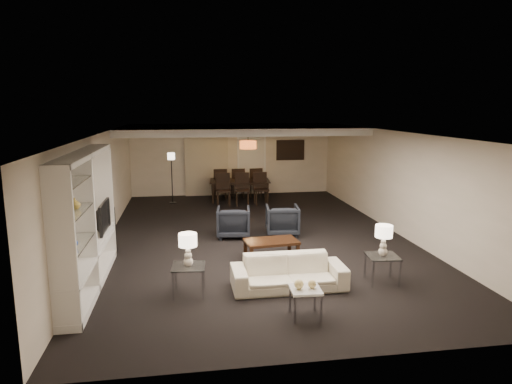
{
  "coord_description": "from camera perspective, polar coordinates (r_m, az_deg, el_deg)",
  "views": [
    {
      "loc": [
        -1.64,
        -10.46,
        3.1
      ],
      "look_at": [
        0.0,
        0.0,
        1.1
      ],
      "focal_mm": 32.0,
      "sensor_mm": 36.0,
      "label": 1
    }
  ],
  "objects": [
    {
      "name": "gold_gourd_b",
      "position": [
        6.93,
        7.03,
        -11.35
      ],
      "size": [
        0.12,
        0.12,
        0.12
      ],
      "primitive_type": "sphere",
      "color": "#E6CA79",
      "rests_on": "marble_table"
    },
    {
      "name": "painting",
      "position": [
        16.42,
        4.31,
        5.26
      ],
      "size": [
        0.95,
        0.04,
        0.65
      ],
      "primitive_type": "cube",
      "color": "#142D38",
      "rests_on": "wall_back"
    },
    {
      "name": "gold_gourd_a",
      "position": [
        6.87,
        5.39,
        -11.42
      ],
      "size": [
        0.14,
        0.14,
        0.14
      ],
      "primitive_type": "sphere",
      "color": "#F2D680",
      "rests_on": "marble_table"
    },
    {
      "name": "wall_front",
      "position": [
        5.54,
        8.96,
        -8.95
      ],
      "size": [
        7.0,
        0.02,
        2.5
      ],
      "primitive_type": "cube",
      "color": "beige",
      "rests_on": "ground"
    },
    {
      "name": "wall_back",
      "position": [
        16.15,
        -3.03,
        4.11
      ],
      "size": [
        7.0,
        0.02,
        2.5
      ],
      "primitive_type": "cube",
      "color": "beige",
      "rests_on": "ground"
    },
    {
      "name": "chair_fl",
      "position": [
        15.62,
        -4.51,
        1.12
      ],
      "size": [
        0.48,
        0.48,
        1.02
      ],
      "primitive_type": null,
      "rotation": [
        0.0,
        0.0,
        3.13
      ],
      "color": "black",
      "rests_on": "floor"
    },
    {
      "name": "ceiling_soffit",
      "position": [
        14.07,
        -2.23,
        7.84
      ],
      "size": [
        7.0,
        4.0,
        0.2
      ],
      "primitive_type": "cube",
      "color": "silver",
      "rests_on": "ceiling"
    },
    {
      "name": "vase_blue",
      "position": [
        7.22,
        -22.04,
        -5.79
      ],
      "size": [
        0.17,
        0.17,
        0.18
      ],
      "primitive_type": "imported",
      "color": "#2647A7",
      "rests_on": "media_unit"
    },
    {
      "name": "chair_fr",
      "position": [
        15.76,
        -0.16,
        1.24
      ],
      "size": [
        0.51,
        0.51,
        1.02
      ],
      "primitive_type": null,
      "rotation": [
        0.0,
        0.0,
        3.22
      ],
      "color": "black",
      "rests_on": "floor"
    },
    {
      "name": "floor",
      "position": [
        11.03,
        0.0,
        -5.62
      ],
      "size": [
        11.0,
        11.0,
        0.0
      ],
      "primitive_type": "plane",
      "color": "black",
      "rests_on": "ground"
    },
    {
      "name": "sofa",
      "position": [
        7.98,
        4.1,
        -10.0
      ],
      "size": [
        1.95,
        0.77,
        0.57
      ],
      "primitive_type": "imported",
      "rotation": [
        0.0,
        0.0,
        0.0
      ],
      "color": "beige",
      "rests_on": "floor"
    },
    {
      "name": "chair_nm",
      "position": [
        14.41,
        -1.73,
        0.34
      ],
      "size": [
        0.51,
        0.51,
        1.02
      ],
      "primitive_type": null,
      "rotation": [
        0.0,
        0.0,
        -0.09
      ],
      "color": "black",
      "rests_on": "floor"
    },
    {
      "name": "table_lamp_left",
      "position": [
        7.63,
        -8.5,
        -7.16
      ],
      "size": [
        0.33,
        0.33,
        0.55
      ],
      "primitive_type": null,
      "rotation": [
        0.0,
        0.0,
        0.08
      ],
      "color": "#F3E4CD",
      "rests_on": "side_table_left"
    },
    {
      "name": "floor_speaker",
      "position": [
        10.28,
        -17.39,
        -4.51
      ],
      "size": [
        0.12,
        0.12,
        0.98
      ],
      "primitive_type": "cube",
      "rotation": [
        0.0,
        0.0,
        0.16
      ],
      "color": "black",
      "rests_on": "floor"
    },
    {
      "name": "door",
      "position": [
        16.23,
        -0.55,
        3.44
      ],
      "size": [
        0.9,
        0.05,
        2.1
      ],
      "primitive_type": "cube",
      "color": "silver",
      "rests_on": "wall_back"
    },
    {
      "name": "chair_nr",
      "position": [
        14.49,
        0.63,
        0.4
      ],
      "size": [
        0.48,
        0.48,
        1.02
      ],
      "primitive_type": null,
      "rotation": [
        0.0,
        0.0,
        0.03
      ],
      "color": "black",
      "rests_on": "floor"
    },
    {
      "name": "pendant_light",
      "position": [
        14.14,
        -1.0,
        5.91
      ],
      "size": [
        0.52,
        0.52,
        0.24
      ],
      "primitive_type": "cylinder",
      "color": "#D8591E",
      "rests_on": "ceiling_soffit"
    },
    {
      "name": "coffee_table",
      "position": [
        9.48,
        1.91,
        -7.16
      ],
      "size": [
        1.13,
        0.73,
        0.38
      ],
      "primitive_type": null,
      "rotation": [
        0.0,
        0.0,
        0.1
      ],
      "color": "black",
      "rests_on": "floor"
    },
    {
      "name": "ceiling",
      "position": [
        10.6,
        0.0,
        7.46
      ],
      "size": [
        7.0,
        11.0,
        0.02
      ],
      "primitive_type": "cube",
      "color": "silver",
      "rests_on": "ground"
    },
    {
      "name": "wall_left",
      "position": [
        10.78,
        -18.71,
        0.25
      ],
      "size": [
        0.02,
        11.0,
        2.5
      ],
      "primitive_type": "cube",
      "color": "beige",
      "rests_on": "ground"
    },
    {
      "name": "side_table_right",
      "position": [
        8.52,
        15.46,
        -9.26
      ],
      "size": [
        0.59,
        0.59,
        0.5
      ],
      "primitive_type": null,
      "rotation": [
        0.0,
        0.0,
        -0.1
      ],
      "color": "white",
      "rests_on": "floor"
    },
    {
      "name": "armchair_right",
      "position": [
        11.15,
        3.31,
        -3.52
      ],
      "size": [
        0.86,
        0.88,
        0.73
      ],
      "primitive_type": "imported",
      "rotation": [
        0.0,
        0.0,
        3.03
      ],
      "color": "black",
      "rests_on": "floor"
    },
    {
      "name": "vase_amber",
      "position": [
        7.43,
        -21.72,
        -1.35
      ],
      "size": [
        0.17,
        0.17,
        0.17
      ],
      "primitive_type": "imported",
      "color": "gold",
      "rests_on": "media_unit"
    },
    {
      "name": "floor_lamp",
      "position": [
        14.92,
        -10.47,
        1.72
      ],
      "size": [
        0.3,
        0.3,
        1.63
      ],
      "primitive_type": null,
      "rotation": [
        0.0,
        0.0,
        -0.31
      ],
      "color": "black",
      "rests_on": "floor"
    },
    {
      "name": "wall_right",
      "position": [
        11.8,
        17.05,
        1.21
      ],
      "size": [
        0.02,
        11.0,
        2.5
      ],
      "primitive_type": "cube",
      "color": "beige",
      "rests_on": "ground"
    },
    {
      "name": "dining_table",
      "position": [
        15.07,
        -2.04,
        0.15
      ],
      "size": [
        2.04,
        1.26,
        0.69
      ],
      "primitive_type": "imported",
      "rotation": [
        0.0,
        0.0,
        -0.09
      ],
      "color": "black",
      "rests_on": "floor"
    },
    {
      "name": "curtains",
      "position": [
        16.01,
        -6.21,
        3.82
      ],
      "size": [
        1.5,
        0.12,
        2.4
      ],
      "primitive_type": "cube",
      "color": "beige",
      "rests_on": "wall_back"
    },
    {
      "name": "armchair_left",
      "position": [
        10.97,
        -2.84,
        -3.76
      ],
      "size": [
        0.87,
        0.89,
        0.73
      ],
      "primitive_type": "imported",
      "rotation": [
        0.0,
        0.0,
        3.02
      ],
      "color": "black",
      "rests_on": "floor"
    },
    {
      "name": "chair_nl",
      "position": [
        14.35,
        -4.11,
        0.27
      ],
      "size": [
        0.47,
        0.47,
        1.02
      ],
      "primitive_type": null,
      "rotation": [
        0.0,
        0.0,
        -0.0
      ],
      "color": "black",
      "rests_on": "floor"
    },
    {
      "name": "chair_fm",
      "position": [
        15.68,
        -2.33,
        1.18
      ],
      "size": [
        0.49,
        0.49,
        1.02
      ],
      "primitive_type": null,
      "rotation": [
        0.0,
        0.0,
        3.18
      ],
      "color": "black",
      "rests_on": "floor"
    },
    {
      "name": "television",
      "position": [
        9.15,
        -19.02,
        -2.96
      ],
      "size": [
        0.98,
        0.13,
        0.56
      ],
      "primitive_type": "imported",
      "rotation": [
        0.0,
        0.0,
        1.57
      ],
      "color": "black",
      "rests_on": "media_unit"
    },
    {
      "name": "side_table_left",
      "position": [
        7.8,
        -8.39,
        -10.84
      ],
      "size": [
        0.58,
        0.58,
        0.5
      ],
      "primitive_type": null,
      "rotation": [
        0.0,
        0.0,
        -0.08
      ],
      "color": "silver",
      "rests_on": "floor"
    },
    {
      "name": "marble_table",
      "position": [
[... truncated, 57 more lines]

